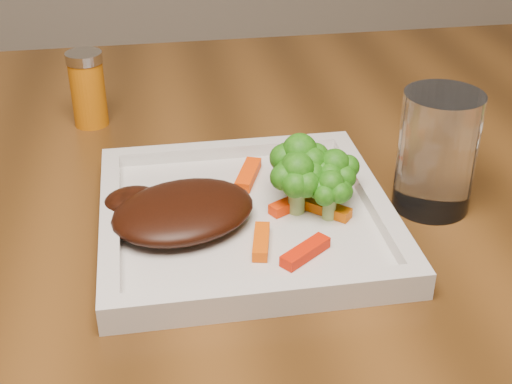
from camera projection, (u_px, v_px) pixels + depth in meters
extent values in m
cube|color=silver|center=(246.00, 221.00, 0.68)|extent=(0.27, 0.27, 0.01)
ellipsoid|color=black|center=(183.00, 211.00, 0.65)|extent=(0.16, 0.14, 0.03)
cube|color=red|center=(305.00, 252.00, 0.62)|extent=(0.05, 0.04, 0.01)
cube|color=#E44E03|center=(261.00, 241.00, 0.63)|extent=(0.02, 0.05, 0.01)
cube|color=#FF1504|center=(333.00, 175.00, 0.73)|extent=(0.06, 0.04, 0.01)
cube|color=#F74004|center=(248.00, 174.00, 0.73)|extent=(0.04, 0.06, 0.01)
cube|color=#C95303|center=(325.00, 208.00, 0.68)|extent=(0.05, 0.05, 0.01)
cube|color=#FF3204|center=(292.00, 203.00, 0.68)|extent=(0.05, 0.03, 0.01)
cylinder|color=#BC630A|center=(88.00, 89.00, 0.86)|extent=(0.05, 0.05, 0.09)
cylinder|color=white|center=(437.00, 152.00, 0.68)|extent=(0.08, 0.08, 0.12)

